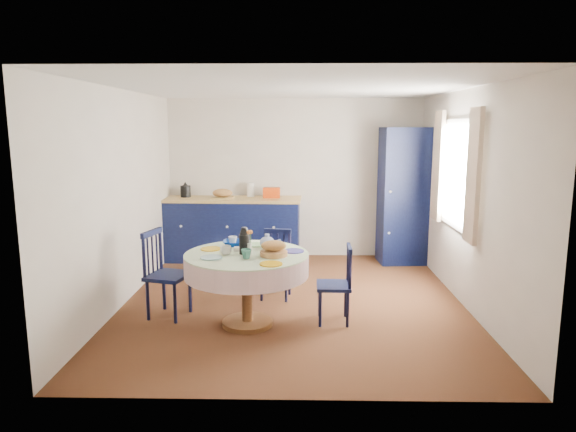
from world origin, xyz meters
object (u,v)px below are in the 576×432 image
(dining_table, at_px, (247,265))
(chair_right, at_px, (337,284))
(chair_far, at_px, (276,264))
(chair_left, at_px, (165,273))
(mug_b, at_px, (246,254))
(pantry_cabinet, at_px, (404,196))
(cobalt_bowl, at_px, (234,243))
(mug_a, at_px, (226,250))
(mug_d, at_px, (233,240))
(kitchen_counter, at_px, (231,228))
(mug_c, at_px, (277,245))

(dining_table, relative_size, chair_right, 1.54)
(chair_far, relative_size, chair_right, 0.99)
(chair_left, relative_size, mug_b, 9.23)
(pantry_cabinet, relative_size, cobalt_bowl, 8.13)
(chair_far, xyz_separation_m, mug_a, (-0.47, -0.97, 0.40))
(dining_table, xyz_separation_m, chair_right, (0.94, 0.11, -0.23))
(chair_left, distance_m, mug_d, 0.82)
(cobalt_bowl, bearing_deg, chair_left, -173.93)
(mug_a, relative_size, mug_b, 1.12)
(mug_a, distance_m, cobalt_bowl, 0.39)
(dining_table, xyz_separation_m, cobalt_bowl, (-0.18, 0.33, 0.15))
(cobalt_bowl, bearing_deg, kitchen_counter, 98.50)
(mug_b, bearing_deg, kitchen_counter, 100.53)
(chair_right, distance_m, mug_d, 1.25)
(kitchen_counter, xyz_separation_m, chair_right, (1.47, -2.60, -0.08))
(chair_right, height_order, cobalt_bowl, cobalt_bowl)
(cobalt_bowl, bearing_deg, chair_far, 53.36)
(chair_right, xyz_separation_m, cobalt_bowl, (-1.12, 0.22, 0.39))
(chair_far, xyz_separation_m, chair_right, (0.68, -0.80, 0.00))
(dining_table, distance_m, chair_left, 0.98)
(dining_table, relative_size, mug_a, 11.02)
(mug_c, bearing_deg, pantry_cabinet, 52.91)
(chair_right, bearing_deg, mug_c, -95.26)
(dining_table, height_order, chair_left, dining_table)
(chair_right, relative_size, mug_d, 8.64)
(pantry_cabinet, height_order, chair_right, pantry_cabinet)
(pantry_cabinet, distance_m, dining_table, 3.38)
(chair_right, bearing_deg, dining_table, -81.96)
(dining_table, relative_size, mug_b, 12.35)
(kitchen_counter, height_order, mug_d, kitchen_counter)
(kitchen_counter, distance_m, mug_b, 2.99)
(kitchen_counter, height_order, dining_table, kitchen_counter)
(mug_b, xyz_separation_m, mug_d, (-0.21, 0.62, -0.00))
(kitchen_counter, distance_m, mug_c, 2.68)
(mug_b, bearing_deg, mug_a, 145.16)
(chair_left, xyz_separation_m, mug_a, (0.72, -0.30, 0.34))
(kitchen_counter, relative_size, chair_left, 2.30)
(kitchen_counter, xyz_separation_m, mug_c, (0.84, -2.52, 0.32))
(chair_right, height_order, mug_b, mug_b)
(kitchen_counter, xyz_separation_m, cobalt_bowl, (0.35, -2.38, 0.31))
(mug_d, bearing_deg, mug_c, -24.01)
(dining_table, xyz_separation_m, chair_left, (-0.93, 0.25, -0.17))
(pantry_cabinet, relative_size, mug_d, 21.25)
(kitchen_counter, distance_m, mug_a, 2.80)
(mug_b, distance_m, mug_c, 0.49)
(pantry_cabinet, xyz_separation_m, chair_left, (-3.06, -2.35, -0.54))
(chair_far, distance_m, mug_b, 1.22)
(dining_table, relative_size, chair_left, 1.34)
(dining_table, bearing_deg, mug_c, 31.21)
(mug_d, bearing_deg, chair_right, -14.63)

